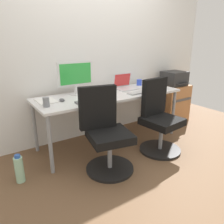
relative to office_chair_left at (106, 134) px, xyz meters
The scene contains 18 objects.
ground_plane 0.80m from the office_chair_left, 52.65° to the left, with size 5.28×5.28×0.00m, color brown.
back_wall 1.37m from the office_chair_left, 67.01° to the left, with size 4.40×0.04×2.60m, color white.
desk 0.72m from the office_chair_left, 52.65° to the left, with size 2.02×0.70×0.71m.
office_chair_left is the anchor object (origin of this frame).
office_chair_right 0.82m from the office_chair_left, ahead, with size 0.54×0.54×0.94m.
side_cabinet 1.98m from the office_chair_left, 20.29° to the left, with size 0.52×0.43×0.64m.
printer 2.00m from the office_chair_left, 20.26° to the left, with size 0.38×0.40×0.24m.
water_bottle_on_floor 0.96m from the office_chair_left, 163.02° to the left, with size 0.09×0.09×0.31m.
desktop_monitor 0.92m from the office_chair_left, 88.80° to the left, with size 0.48×0.18×0.43m.
open_laptop 1.08m from the office_chair_left, 41.19° to the left, with size 0.31×0.26×0.23m.
keyboard_by_monitor 0.44m from the office_chair_left, 91.91° to the left, with size 0.34×0.12×0.02m, color #515156.
keyboard_by_laptop 0.88m from the office_chair_left, 24.18° to the left, with size 0.34×0.12×0.02m, color #B7B7B7.
mouse_by_monitor 1.43m from the office_chair_left, 22.79° to the left, with size 0.06×0.10×0.03m, color #2D2D2D.
mouse_by_laptop 0.67m from the office_chair_left, 116.74° to the left, with size 0.06×0.10×0.03m, color #515156.
coffee_mug 1.39m from the office_chair_left, 34.17° to the left, with size 0.08×0.08×0.09m, color blue.
pen_cup 0.73m from the office_chair_left, 139.81° to the left, with size 0.07×0.07×0.10m, color slate.
notebook 0.62m from the office_chair_left, 65.30° to the left, with size 0.21×0.15×0.03m, color red.
paper_pile 0.83m from the office_chair_left, 124.00° to the left, with size 0.21×0.30×0.01m, color white.
Camera 1 is at (-1.58, -2.41, 1.41)m, focal length 34.95 mm.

